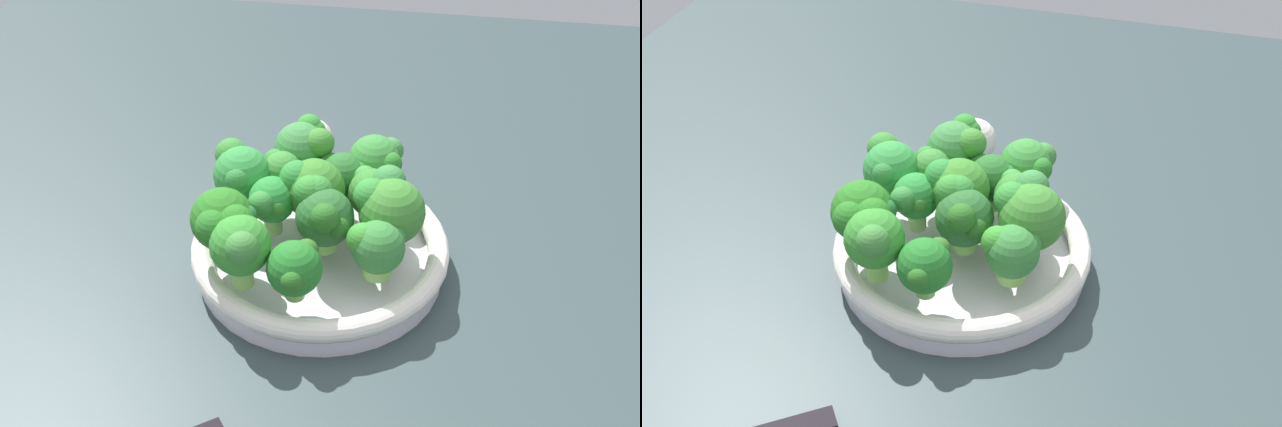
% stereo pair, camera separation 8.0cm
% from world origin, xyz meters
% --- Properties ---
extents(ground_plane, '(1.30, 1.30, 0.03)m').
position_xyz_m(ground_plane, '(0.00, 0.00, -0.01)').
color(ground_plane, '#334345').
extents(bowl, '(0.26, 0.26, 0.04)m').
position_xyz_m(bowl, '(-0.02, -0.04, 0.02)').
color(bowl, white).
rests_on(bowl, ground_plane).
extents(broccoli_floret_0, '(0.06, 0.06, 0.07)m').
position_xyz_m(broccoli_floret_0, '(-0.10, 0.01, 0.08)').
color(broccoli_floret_0, '#9CCA6E').
rests_on(broccoli_floret_0, bowl).
extents(broccoli_floret_1, '(0.06, 0.05, 0.06)m').
position_xyz_m(broccoli_floret_1, '(0.07, -0.05, 0.07)').
color(broccoli_floret_1, '#7DB958').
rests_on(broccoli_floret_1, bowl).
extents(broccoli_floret_2, '(0.06, 0.06, 0.07)m').
position_xyz_m(broccoli_floret_2, '(0.00, -0.03, 0.08)').
color(broccoli_floret_2, '#88C95C').
rests_on(broccoli_floret_2, bowl).
extents(broccoli_floret_3, '(0.07, 0.07, 0.08)m').
position_xyz_m(broccoli_floret_3, '(-0.01, 0.03, 0.09)').
color(broccoli_floret_3, '#99D072').
rests_on(broccoli_floret_3, bowl).
extents(broccoli_floret_4, '(0.05, 0.05, 0.06)m').
position_xyz_m(broccoli_floret_4, '(-0.02, -0.09, 0.08)').
color(broccoli_floret_4, '#94C76A').
rests_on(broccoli_floret_4, bowl).
extents(broccoli_floret_5, '(0.05, 0.05, 0.06)m').
position_xyz_m(broccoli_floret_5, '(-0.05, 0.01, 0.07)').
color(broccoli_floret_5, '#8BCA5C').
rests_on(broccoli_floret_5, bowl).
extents(broccoli_floret_6, '(0.07, 0.06, 0.07)m').
position_xyz_m(broccoli_floret_6, '(-0.05, -0.13, 0.08)').
color(broccoli_floret_6, '#95BE63').
rests_on(broccoli_floret_6, bowl).
extents(broccoli_floret_7, '(0.06, 0.06, 0.07)m').
position_xyz_m(broccoli_floret_7, '(0.06, -0.10, 0.08)').
color(broccoli_floret_7, '#94D563').
rests_on(broccoli_floret_7, bowl).
extents(broccoli_floret_8, '(0.06, 0.05, 0.06)m').
position_xyz_m(broccoli_floret_8, '(0.03, 0.02, 0.07)').
color(broccoli_floret_8, '#90D363').
rests_on(broccoli_floret_8, bowl).
extents(broccoli_floret_9, '(0.05, 0.04, 0.06)m').
position_xyz_m(broccoli_floret_9, '(-0.07, -0.09, 0.08)').
color(broccoli_floret_9, '#8FCA60').
rests_on(broccoli_floret_9, bowl).
extents(broccoli_floret_10, '(0.07, 0.07, 0.08)m').
position_xyz_m(broccoli_floret_10, '(0.03, -0.12, 0.09)').
color(broccoli_floret_10, '#76BB5D').
rests_on(broccoli_floret_10, bowl).
extents(broccoli_floret_11, '(0.05, 0.06, 0.06)m').
position_xyz_m(broccoli_floret_11, '(-0.08, -0.03, 0.07)').
color(broccoli_floret_11, '#9AD871').
rests_on(broccoli_floret_11, bowl).
extents(broccoli_floret_12, '(0.07, 0.06, 0.07)m').
position_xyz_m(broccoli_floret_12, '(-0.03, -0.05, 0.09)').
color(broccoli_floret_12, '#98CD71').
rests_on(broccoli_floret_12, bowl).
extents(broccoli_floret_13, '(0.06, 0.06, 0.07)m').
position_xyz_m(broccoli_floret_13, '(-0.11, -0.07, 0.09)').
color(broccoli_floret_13, '#90D267').
rests_on(broccoli_floret_13, bowl).
extents(garlic_bulb, '(0.05, 0.05, 0.05)m').
position_xyz_m(garlic_bulb, '(-0.21, -0.08, 0.03)').
color(garlic_bulb, white).
rests_on(garlic_bulb, ground_plane).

